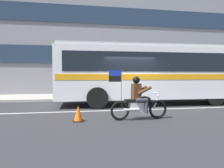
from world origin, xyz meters
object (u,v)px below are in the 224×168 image
at_px(traffic_cone, 78,114).
at_px(transit_bus, 154,70).
at_px(fire_hydrant, 93,92).
at_px(motorcycle_with_rider, 139,101).

bearing_deg(traffic_cone, transit_bus, 41.39).
distance_m(fire_hydrant, traffic_cone, 6.67).
bearing_deg(traffic_cone, fire_hydrant, 80.76).
height_order(fire_hydrant, traffic_cone, fire_hydrant).
distance_m(transit_bus, motorcycle_with_rider, 4.53).
xyz_separation_m(transit_bus, traffic_cone, (-4.25, -3.75, -1.62)).
relative_size(motorcycle_with_rider, fire_hydrant, 2.93).
height_order(transit_bus, fire_hydrant, transit_bus).
bearing_deg(motorcycle_with_rider, fire_hydrant, 99.29).
height_order(motorcycle_with_rider, fire_hydrant, motorcycle_with_rider).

